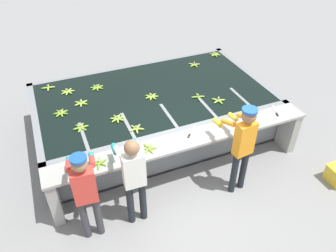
{
  "coord_description": "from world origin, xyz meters",
  "views": [
    {
      "loc": [
        -1.9,
        -3.55,
        4.41
      ],
      "look_at": [
        0.0,
        1.0,
        0.64
      ],
      "focal_mm": 35.0,
      "sensor_mm": 36.0,
      "label": 1
    }
  ],
  "objects_px": {
    "banana_bunch_floating_7": "(117,118)",
    "banana_bunch_floating_3": "(136,129)",
    "banana_bunch_floating_0": "(81,127)",
    "worker_0": "(85,190)",
    "banana_bunch_floating_1": "(97,87)",
    "banana_bunch_floating_12": "(194,65)",
    "banana_bunch_floating_2": "(218,100)",
    "banana_bunch_floating_11": "(152,96)",
    "banana_bunch_floating_4": "(81,103)",
    "banana_bunch_floating_5": "(48,88)",
    "worker_2": "(242,142)",
    "worker_1": "(134,175)",
    "banana_bunch_ledge_0": "(99,163)",
    "knife_1": "(276,112)",
    "banana_bunch_floating_8": "(215,54)",
    "banana_bunch_floating_6": "(68,92)",
    "banana_bunch_floating_9": "(61,113)",
    "banana_bunch_floating_10": "(198,97)",
    "knife_0": "(190,133)",
    "banana_bunch_ledge_1": "(148,148)"
  },
  "relations": [
    {
      "from": "banana_bunch_ledge_0",
      "to": "knife_0",
      "type": "xyz_separation_m",
      "value": [
        1.61,
        0.12,
        -0.01
      ]
    },
    {
      "from": "banana_bunch_floating_4",
      "to": "banana_bunch_floating_7",
      "type": "bearing_deg",
      "value": -56.22
    },
    {
      "from": "worker_1",
      "to": "banana_bunch_floating_0",
      "type": "height_order",
      "value": "worker_1"
    },
    {
      "from": "banana_bunch_floating_2",
      "to": "banana_bunch_floating_11",
      "type": "distance_m",
      "value": 1.32
    },
    {
      "from": "worker_1",
      "to": "banana_bunch_floating_6",
      "type": "height_order",
      "value": "worker_1"
    },
    {
      "from": "banana_bunch_floating_1",
      "to": "knife_1",
      "type": "xyz_separation_m",
      "value": [
        2.87,
        -2.16,
        -0.01
      ]
    },
    {
      "from": "banana_bunch_floating_3",
      "to": "banana_bunch_floating_9",
      "type": "relative_size",
      "value": 0.98
    },
    {
      "from": "banana_bunch_floating_4",
      "to": "knife_0",
      "type": "xyz_separation_m",
      "value": [
        1.54,
        -1.66,
        -0.01
      ]
    },
    {
      "from": "banana_bunch_floating_4",
      "to": "banana_bunch_floating_12",
      "type": "xyz_separation_m",
      "value": [
        2.74,
        0.61,
        0.0
      ]
    },
    {
      "from": "banana_bunch_floating_3",
      "to": "banana_bunch_ledge_0",
      "type": "xyz_separation_m",
      "value": [
        -0.8,
        -0.59,
        0.0
      ]
    },
    {
      "from": "worker_0",
      "to": "banana_bunch_floating_0",
      "type": "bearing_deg",
      "value": 81.81
    },
    {
      "from": "worker_2",
      "to": "banana_bunch_floating_3",
      "type": "xyz_separation_m",
      "value": [
        -1.4,
        1.13,
        -0.11
      ]
    },
    {
      "from": "worker_1",
      "to": "banana_bunch_ledge_0",
      "type": "distance_m",
      "value": 0.63
    },
    {
      "from": "banana_bunch_floating_1",
      "to": "banana_bunch_ledge_1",
      "type": "height_order",
      "value": "banana_bunch_ledge_1"
    },
    {
      "from": "banana_bunch_floating_4",
      "to": "banana_bunch_floating_11",
      "type": "height_order",
      "value": "same"
    },
    {
      "from": "worker_2",
      "to": "banana_bunch_floating_12",
      "type": "bearing_deg",
      "value": 78.47
    },
    {
      "from": "banana_bunch_floating_9",
      "to": "banana_bunch_floating_10",
      "type": "xyz_separation_m",
      "value": [
        2.59,
        -0.48,
        0.0
      ]
    },
    {
      "from": "banana_bunch_floating_2",
      "to": "banana_bunch_ledge_0",
      "type": "height_order",
      "value": "banana_bunch_ledge_0"
    },
    {
      "from": "worker_1",
      "to": "banana_bunch_floating_12",
      "type": "xyz_separation_m",
      "value": [
        2.4,
        2.87,
        -0.05
      ]
    },
    {
      "from": "worker_0",
      "to": "banana_bunch_floating_8",
      "type": "bearing_deg",
      "value": 39.73
    },
    {
      "from": "banana_bunch_floating_2",
      "to": "banana_bunch_floating_1",
      "type": "bearing_deg",
      "value": 146.05
    },
    {
      "from": "banana_bunch_floating_4",
      "to": "banana_bunch_floating_8",
      "type": "height_order",
      "value": "same"
    },
    {
      "from": "worker_2",
      "to": "banana_bunch_floating_10",
      "type": "height_order",
      "value": "worker_2"
    },
    {
      "from": "banana_bunch_floating_1",
      "to": "knife_0",
      "type": "bearing_deg",
      "value": -61.96
    },
    {
      "from": "banana_bunch_floating_12",
      "to": "banana_bunch_ledge_0",
      "type": "relative_size",
      "value": 0.98
    },
    {
      "from": "banana_bunch_floating_3",
      "to": "knife_0",
      "type": "height_order",
      "value": "banana_bunch_floating_3"
    },
    {
      "from": "banana_bunch_floating_0",
      "to": "banana_bunch_floating_5",
      "type": "distance_m",
      "value": 1.66
    },
    {
      "from": "worker_1",
      "to": "banana_bunch_ledge_0",
      "type": "xyz_separation_m",
      "value": [
        -0.41,
        0.48,
        -0.04
      ]
    },
    {
      "from": "banana_bunch_floating_0",
      "to": "banana_bunch_floating_12",
      "type": "relative_size",
      "value": 1.02
    },
    {
      "from": "banana_bunch_floating_4",
      "to": "banana_bunch_ledge_1",
      "type": "height_order",
      "value": "banana_bunch_ledge_1"
    },
    {
      "from": "banana_bunch_floating_0",
      "to": "worker_0",
      "type": "bearing_deg",
      "value": -98.19
    },
    {
      "from": "banana_bunch_floating_2",
      "to": "banana_bunch_floating_3",
      "type": "relative_size",
      "value": 1.01
    },
    {
      "from": "worker_1",
      "to": "banana_bunch_ledge_1",
      "type": "height_order",
      "value": "worker_1"
    },
    {
      "from": "banana_bunch_floating_3",
      "to": "banana_bunch_floating_4",
      "type": "bearing_deg",
      "value": 121.9
    },
    {
      "from": "banana_bunch_floating_3",
      "to": "banana_bunch_floating_9",
      "type": "bearing_deg",
      "value": 139.1
    },
    {
      "from": "worker_2",
      "to": "banana_bunch_floating_7",
      "type": "bearing_deg",
      "value": 136.39
    },
    {
      "from": "banana_bunch_floating_9",
      "to": "knife_1",
      "type": "bearing_deg",
      "value": -22.23
    },
    {
      "from": "banana_bunch_floating_7",
      "to": "banana_bunch_floating_3",
      "type": "bearing_deg",
      "value": -61.75
    },
    {
      "from": "banana_bunch_floating_0",
      "to": "banana_bunch_floating_11",
      "type": "xyz_separation_m",
      "value": [
        1.49,
        0.47,
        -0.0
      ]
    },
    {
      "from": "worker_2",
      "to": "banana_bunch_floating_6",
      "type": "distance_m",
      "value": 3.67
    },
    {
      "from": "banana_bunch_floating_3",
      "to": "banana_bunch_floating_5",
      "type": "xyz_separation_m",
      "value": [
        -1.25,
        2.02,
        0.0
      ]
    },
    {
      "from": "banana_bunch_floating_8",
      "to": "worker_0",
      "type": "bearing_deg",
      "value": -140.27
    },
    {
      "from": "banana_bunch_floating_7",
      "to": "banana_bunch_ledge_0",
      "type": "xyz_separation_m",
      "value": [
        -0.58,
        -1.01,
        0.0
      ]
    },
    {
      "from": "banana_bunch_floating_5",
      "to": "worker_0",
      "type": "bearing_deg",
      "value": -87.16
    },
    {
      "from": "worker_0",
      "to": "banana_bunch_floating_2",
      "type": "distance_m",
      "value": 3.15
    },
    {
      "from": "worker_1",
      "to": "banana_bunch_floating_11",
      "type": "bearing_deg",
      "value": 62.96
    },
    {
      "from": "banana_bunch_floating_1",
      "to": "banana_bunch_floating_12",
      "type": "xyz_separation_m",
      "value": [
        2.32,
        0.15,
        0.0
      ]
    },
    {
      "from": "banana_bunch_floating_10",
      "to": "banana_bunch_ledge_0",
      "type": "xyz_separation_m",
      "value": [
        -2.25,
        -1.11,
        0.0
      ]
    },
    {
      "from": "banana_bunch_floating_3",
      "to": "banana_bunch_floating_2",
      "type": "bearing_deg",
      "value": 7.78
    },
    {
      "from": "banana_bunch_floating_9",
      "to": "knife_1",
      "type": "height_order",
      "value": "banana_bunch_floating_9"
    }
  ]
}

